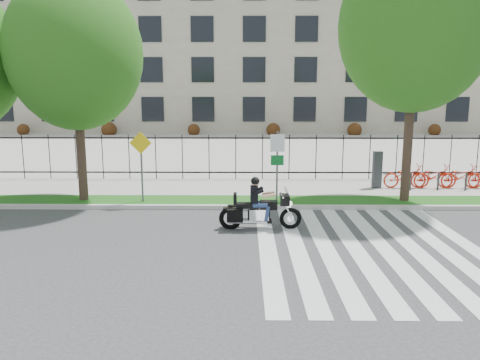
{
  "coord_description": "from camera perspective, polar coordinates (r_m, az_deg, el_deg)",
  "views": [
    {
      "loc": [
        1.6,
        -11.61,
        3.89
      ],
      "look_at": [
        1.45,
        3.0,
        1.23
      ],
      "focal_mm": 35.0,
      "sensor_mm": 36.0,
      "label": 1
    }
  ],
  "objects": [
    {
      "name": "sign_pole_regulatory",
      "position": [
        16.37,
        4.57,
        2.74
      ],
      "size": [
        0.5,
        0.09,
        2.5
      ],
      "color": "#59595B",
      "rests_on": "grass_verge"
    },
    {
      "name": "crosswalk_stripes",
      "position": [
        12.66,
        15.45,
        -7.94
      ],
      "size": [
        5.7,
        8.0,
        0.01
      ],
      "primitive_type": null,
      "color": "silver",
      "rests_on": "ground"
    },
    {
      "name": "office_building",
      "position": [
        56.87,
        -1.08,
        16.46
      ],
      "size": [
        60.0,
        21.9,
        20.15
      ],
      "color": "gray",
      "rests_on": "ground"
    },
    {
      "name": "lamp_post_right",
      "position": [
        25.06,
        20.37,
        8.12
      ],
      "size": [
        1.06,
        0.7,
        4.25
      ],
      "color": "black",
      "rests_on": "ground"
    },
    {
      "name": "curb",
      "position": [
        16.24,
        -5.11,
        -3.3
      ],
      "size": [
        60.0,
        0.2,
        0.15
      ],
      "primitive_type": "cube",
      "color": "#BAB7AF",
      "rests_on": "ground"
    },
    {
      "name": "street_tree_2",
      "position": [
        17.69,
        20.6,
        17.29
      ],
      "size": [
        5.17,
        5.17,
        9.06
      ],
      "color": "#32221B",
      "rests_on": "grass_verge"
    },
    {
      "name": "ground",
      "position": [
        12.35,
        -6.98,
        -8.13
      ],
      "size": [
        120.0,
        120.0,
        0.0
      ],
      "primitive_type": "plane",
      "color": "#343437",
      "rests_on": "ground"
    },
    {
      "name": "sidewalk",
      "position": [
        19.5,
        -4.14,
        -0.99
      ],
      "size": [
        60.0,
        3.5,
        0.15
      ],
      "primitive_type": "cube",
      "color": "#99968F",
      "rests_on": "ground"
    },
    {
      "name": "grass_verge",
      "position": [
        17.07,
        -4.83,
        -2.63
      ],
      "size": [
        60.0,
        1.5,
        0.15
      ],
      "primitive_type": "cube",
      "color": "#194F13",
      "rests_on": "ground"
    },
    {
      "name": "sign_pole_warning",
      "position": [
        16.73,
        -11.95,
        2.72
      ],
      "size": [
        0.78,
        0.09,
        2.49
      ],
      "color": "#59595B",
      "rests_on": "grass_verge"
    },
    {
      "name": "motorcycle_rider",
      "position": [
        13.73,
        2.42,
        -3.46
      ],
      "size": [
        2.43,
        0.71,
        1.88
      ],
      "color": "black",
      "rests_on": "ground"
    },
    {
      "name": "street_tree_1",
      "position": [
        17.62,
        -19.46,
        14.36
      ],
      "size": [
        4.63,
        4.63,
        7.83
      ],
      "color": "#32221B",
      "rests_on": "grass_verge"
    },
    {
      "name": "plaza",
      "position": [
        36.84,
        -1.92,
        4.34
      ],
      "size": [
        80.0,
        34.0,
        0.1
      ],
      "primitive_type": "cube",
      "color": "#99968F",
      "rests_on": "ground"
    },
    {
      "name": "iron_fence",
      "position": [
        21.05,
        -3.8,
        2.82
      ],
      "size": [
        30.0,
        0.06,
        2.0
      ],
      "primitive_type": null,
      "color": "black",
      "rests_on": "sidewalk"
    }
  ]
}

